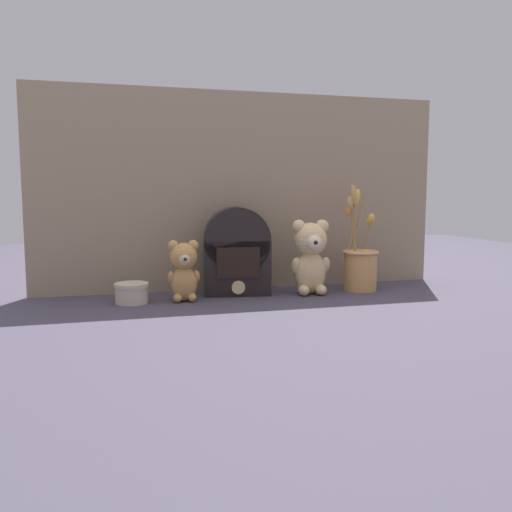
{
  "coord_description": "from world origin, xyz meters",
  "views": [
    {
      "loc": [
        -0.43,
        -1.53,
        0.31
      ],
      "look_at": [
        0.0,
        0.02,
        0.12
      ],
      "focal_mm": 38.0,
      "sensor_mm": 36.0,
      "label": 1
    }
  ],
  "objects_px": {
    "teddy_bear_large": "(310,255)",
    "vintage_radio": "(237,252)",
    "decorative_tin_tall": "(132,293)",
    "flower_vase": "(360,264)",
    "teddy_bear_medium": "(184,269)"
  },
  "relations": [
    {
      "from": "vintage_radio",
      "to": "decorative_tin_tall",
      "type": "distance_m",
      "value": 0.34
    },
    {
      "from": "teddy_bear_medium",
      "to": "decorative_tin_tall",
      "type": "distance_m",
      "value": 0.16
    },
    {
      "from": "teddy_bear_medium",
      "to": "flower_vase",
      "type": "xyz_separation_m",
      "value": [
        0.56,
        0.02,
        -0.01
      ]
    },
    {
      "from": "teddy_bear_large",
      "to": "decorative_tin_tall",
      "type": "xyz_separation_m",
      "value": [
        -0.54,
        -0.0,
        -0.09
      ]
    },
    {
      "from": "teddy_bear_large",
      "to": "vintage_radio",
      "type": "height_order",
      "value": "vintage_radio"
    },
    {
      "from": "vintage_radio",
      "to": "decorative_tin_tall",
      "type": "bearing_deg",
      "value": -168.74
    },
    {
      "from": "flower_vase",
      "to": "vintage_radio",
      "type": "bearing_deg",
      "value": 173.53
    },
    {
      "from": "flower_vase",
      "to": "teddy_bear_medium",
      "type": "bearing_deg",
      "value": -177.74
    },
    {
      "from": "decorative_tin_tall",
      "to": "teddy_bear_medium",
      "type": "bearing_deg",
      "value": -1.27
    },
    {
      "from": "teddy_bear_medium",
      "to": "decorative_tin_tall",
      "type": "xyz_separation_m",
      "value": [
        -0.15,
        0.0,
        -0.06
      ]
    },
    {
      "from": "teddy_bear_large",
      "to": "vintage_radio",
      "type": "bearing_deg",
      "value": 164.01
    },
    {
      "from": "teddy_bear_large",
      "to": "vintage_radio",
      "type": "relative_size",
      "value": 0.86
    },
    {
      "from": "teddy_bear_medium",
      "to": "flower_vase",
      "type": "height_order",
      "value": "flower_vase"
    },
    {
      "from": "teddy_bear_large",
      "to": "teddy_bear_medium",
      "type": "distance_m",
      "value": 0.39
    },
    {
      "from": "flower_vase",
      "to": "decorative_tin_tall",
      "type": "relative_size",
      "value": 3.49
    }
  ]
}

